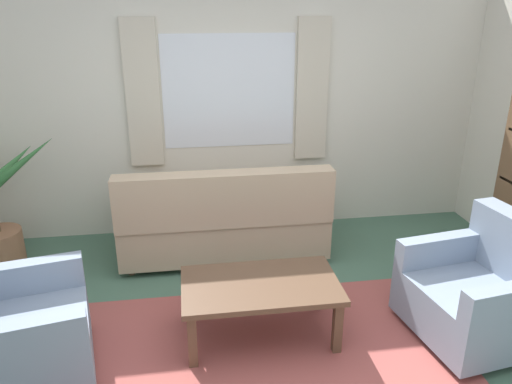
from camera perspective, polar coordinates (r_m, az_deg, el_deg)
ground_plane at (r=3.53m, az=1.00°, el=-18.93°), size 6.24×6.24×0.00m
wall_back at (r=5.05m, az=-3.16°, el=9.91°), size 5.32×0.12×2.60m
window_with_curtains at (r=4.94m, az=-3.10°, el=11.44°), size 1.98×0.07×1.40m
area_rug at (r=3.53m, az=1.00°, el=-18.86°), size 2.74×1.75×0.01m
couch at (r=4.63m, az=-3.75°, el=-3.26°), size 1.90×0.82×0.92m
armchair_left at (r=3.53m, az=-26.50°, el=-14.35°), size 0.97×0.99×0.88m
armchair_right at (r=3.91m, az=24.63°, el=-10.45°), size 0.94×0.95×0.88m
coffee_table at (r=3.53m, az=0.52°, el=-11.23°), size 1.10×0.64×0.44m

